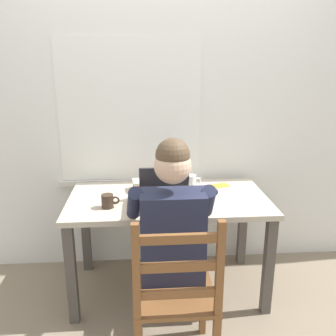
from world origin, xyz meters
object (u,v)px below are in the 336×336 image
desk (168,211)px  coffee_mug_dark (108,201)px  landscape_photo_print (220,185)px  seated_person (171,231)px  computer_mouse (205,205)px  book_stack_main (145,185)px  laptop (165,195)px  coffee_mug_spare (207,193)px  wooden_chair (175,296)px  coffee_mug_white (191,182)px

desk → coffee_mug_dark: (-0.39, -0.15, 0.14)m
landscape_photo_print → seated_person: bearing=-141.0°
desk → computer_mouse: size_ratio=13.33×
book_stack_main → laptop: bearing=-63.6°
laptop → coffee_mug_spare: size_ratio=2.75×
landscape_photo_print → book_stack_main: bearing=167.3°
desk → coffee_mug_dark: bearing=-158.9°
seated_person → computer_mouse: bearing=45.5°
seated_person → coffee_mug_spare: size_ratio=10.22×
book_stack_main → landscape_photo_print: bearing=4.8°
wooden_chair → laptop: (-0.01, 0.61, 0.31)m
computer_mouse → landscape_photo_print: (0.18, 0.39, -0.02)m
computer_mouse → landscape_photo_print: bearing=65.0°
coffee_mug_spare → laptop: bearing=-170.7°
desk → coffee_mug_white: size_ratio=11.34×
seated_person → landscape_photo_print: bearing=56.5°
coffee_mug_white → coffee_mug_dark: size_ratio=1.04×
wooden_chair → computer_mouse: size_ratio=9.22×
book_stack_main → computer_mouse: bearing=-43.1°
desk → coffee_mug_spare: bearing=-12.2°
computer_mouse → coffee_mug_white: (-0.04, 0.36, 0.03)m
desk → seated_person: bearing=-92.4°
laptop → landscape_photo_print: 0.53m
wooden_chair → landscape_photo_print: bearing=65.4°
computer_mouse → coffee_mug_spare: size_ratio=0.83×
computer_mouse → book_stack_main: bearing=136.9°
coffee_mug_dark → seated_person: bearing=-37.1°
laptop → computer_mouse: (0.24, -0.09, -0.04)m
wooden_chair → coffee_mug_spare: size_ratio=7.69×
coffee_mug_dark → book_stack_main: 0.38m
book_stack_main → landscape_photo_print: size_ratio=1.43×
coffee_mug_white → desk: bearing=-136.6°
desk → wooden_chair: 0.73m
desk → coffee_mug_white: (0.18, 0.17, 0.15)m
desk → laptop: (-0.03, -0.10, 0.15)m
computer_mouse → landscape_photo_print: size_ratio=0.77×
desk → coffee_mug_dark: size_ratio=11.74×
laptop → coffee_mug_white: 0.33m
laptop → landscape_photo_print: bearing=35.3°
coffee_mug_white → landscape_photo_print: coffee_mug_white is taller
seated_person → book_stack_main: (-0.14, 0.58, 0.07)m
coffee_mug_dark → book_stack_main: size_ratio=0.61×
seated_person → wooden_chair: size_ratio=1.33×
desk → wooden_chair: size_ratio=1.45×
book_stack_main → wooden_chair: bearing=-81.0°
wooden_chair → coffee_mug_white: bearing=77.6°
laptop → coffee_mug_dark: bearing=-172.3°
desk → landscape_photo_print: bearing=26.8°
laptop → computer_mouse: size_ratio=3.30×
coffee_mug_dark → coffee_mug_white: bearing=29.2°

